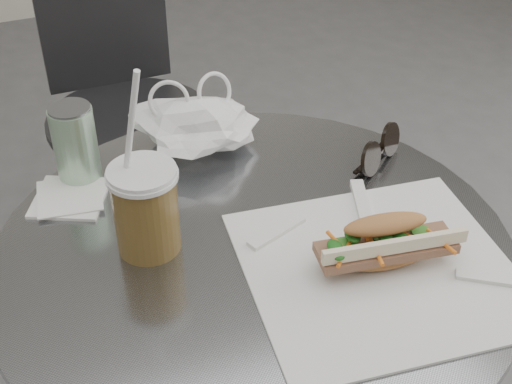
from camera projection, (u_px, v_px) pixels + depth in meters
name	position (u px, v px, depth m)	size (l,w,h in m)	color
cafe_table	(254.00, 368.00, 1.20)	(0.76, 0.76, 0.74)	slate
chair_far	(131.00, 156.00, 1.91)	(0.42, 0.42, 0.79)	#2E2E30
sandwich_paper	(379.00, 269.00, 0.99)	(0.37, 0.35, 0.00)	white
banh_mi	(385.00, 243.00, 0.97)	(0.25, 0.13, 0.08)	#BB7F47
iced_coffee	(146.00, 208.00, 0.99)	(0.10, 0.10, 0.29)	brown
sunglasses	(379.00, 151.00, 1.19)	(0.12, 0.09, 0.06)	black
plastic_bag	(197.00, 128.00, 1.20)	(0.19, 0.15, 0.10)	white
napkin_stack	(70.00, 197.00, 1.12)	(0.14, 0.14, 0.01)	white
drink_can	(75.00, 144.00, 1.13)	(0.07, 0.07, 0.13)	#5B9C60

